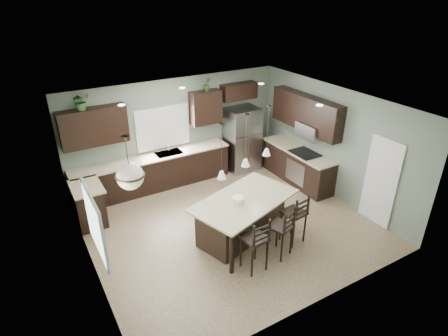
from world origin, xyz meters
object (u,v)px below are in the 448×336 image
bar_stool_left (254,244)px  plant_back_left (81,101)px  kitchen_island (244,218)px  serving_dish (238,200)px  bar_stool_right (294,218)px  bar_stool_center (280,231)px  refrigerator (242,139)px

bar_stool_left → plant_back_left: bearing=112.7°
kitchen_island → serving_dish: serving_dish is taller
serving_dish → bar_stool_right: 1.23m
bar_stool_center → plant_back_left: bearing=105.6°
bar_stool_center → bar_stool_right: bar_stool_right is taller
bar_stool_left → bar_stool_right: size_ratio=1.00×
bar_stool_center → bar_stool_right: (0.51, 0.21, 0.02)m
bar_stool_left → plant_back_left: 4.93m
plant_back_left → bar_stool_left: bearing=-63.6°
refrigerator → bar_stool_right: bearing=-105.2°
refrigerator → plant_back_left: size_ratio=4.47×
refrigerator → kitchen_island: size_ratio=0.83×
serving_dish → plant_back_left: 4.16m
serving_dish → plant_back_left: size_ratio=0.58×
bar_stool_center → plant_back_left: (-2.68, 3.95, 2.04)m
plant_back_left → refrigerator: bearing=-3.6°
bar_stool_center → plant_back_left: plant_back_left is taller
refrigerator → bar_stool_left: refrigerator is taller
bar_stool_left → refrigerator: bearing=56.6°
kitchen_island → plant_back_left: size_ratio=5.40×
bar_stool_center → bar_stool_left: bearing=168.4°
bar_stool_left → bar_stool_center: bearing=3.3°
kitchen_island → bar_stool_left: bearing=-129.9°
bar_stool_center → bar_stool_right: bearing=3.9°
refrigerator → bar_stool_right: 3.62m
bar_stool_right → plant_back_left: 5.32m
refrigerator → bar_stool_center: refrigerator is taller
bar_stool_left → bar_stool_right: 1.23m
kitchen_island → serving_dish: size_ratio=9.31×
refrigerator → serving_dish: bearing=-124.0°
bar_stool_center → bar_stool_right: 0.56m
kitchen_island → serving_dish: (-0.19, -0.06, 0.53)m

